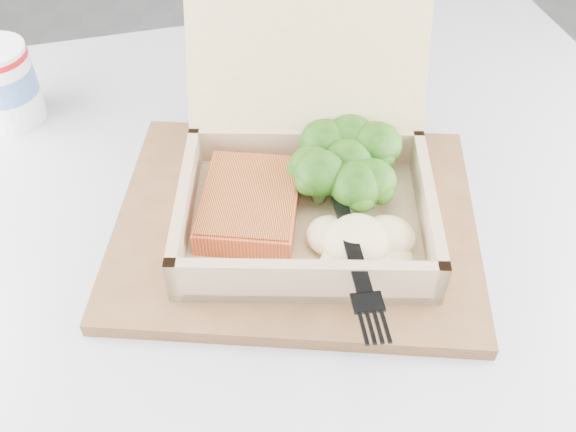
{
  "coord_description": "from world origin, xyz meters",
  "views": [
    {
      "loc": [
        -0.28,
        -0.88,
        1.21
      ],
      "look_at": [
        -0.27,
        -0.49,
        0.8
      ],
      "focal_mm": 40.0,
      "sensor_mm": 36.0,
      "label": 1
    }
  ],
  "objects_px": {
    "serving_tray": "(296,222)",
    "takeout_container": "(306,155)",
    "paper_cup": "(3,82)",
    "cafe_table": "(305,370)"
  },
  "relations": [
    {
      "from": "takeout_container",
      "to": "paper_cup",
      "type": "distance_m",
      "value": 0.36
    },
    {
      "from": "paper_cup",
      "to": "serving_tray",
      "type": "bearing_deg",
      "value": -29.41
    },
    {
      "from": "serving_tray",
      "to": "takeout_container",
      "type": "bearing_deg",
      "value": 72.64
    },
    {
      "from": "takeout_container",
      "to": "cafe_table",
      "type": "bearing_deg",
      "value": -86.93
    },
    {
      "from": "serving_tray",
      "to": "takeout_container",
      "type": "height_order",
      "value": "takeout_container"
    },
    {
      "from": "serving_tray",
      "to": "paper_cup",
      "type": "bearing_deg",
      "value": 150.59
    },
    {
      "from": "serving_tray",
      "to": "paper_cup",
      "type": "relative_size",
      "value": 3.76
    },
    {
      "from": "cafe_table",
      "to": "takeout_container",
      "type": "relative_size",
      "value": 3.93
    },
    {
      "from": "cafe_table",
      "to": "paper_cup",
      "type": "distance_m",
      "value": 0.46
    },
    {
      "from": "cafe_table",
      "to": "paper_cup",
      "type": "height_order",
      "value": "paper_cup"
    }
  ]
}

